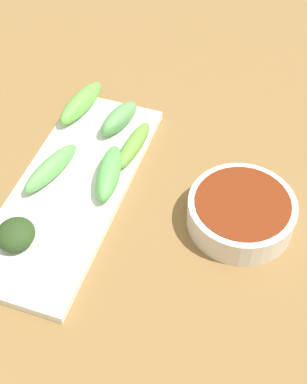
{
  "coord_description": "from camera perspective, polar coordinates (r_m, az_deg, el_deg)",
  "views": [
    {
      "loc": [
        -0.17,
        0.42,
        0.57
      ],
      "look_at": [
        -0.03,
        0.01,
        0.05
      ],
      "focal_mm": 51.15,
      "sensor_mm": 36.0,
      "label": 1
    }
  ],
  "objects": [
    {
      "name": "serving_plate",
      "position": [
        0.72,
        -8.59,
        0.25
      ],
      "size": [
        0.14,
        0.35,
        0.01
      ],
      "primitive_type": "cube",
      "color": "white",
      "rests_on": "tabletop"
    },
    {
      "name": "broccoli_stalk_3",
      "position": [
        0.78,
        -3.59,
        7.69
      ],
      "size": [
        0.05,
        0.08,
        0.03
      ],
      "primitive_type": "ellipsoid",
      "rotation": [
        0.0,
        0.0,
        -0.28
      ],
      "color": "#62A15A",
      "rests_on": "serving_plate"
    },
    {
      "name": "tabletop",
      "position": [
        0.72,
        -1.81,
        -1.18
      ],
      "size": [
        2.1,
        2.1,
        0.02
      ],
      "primitive_type": "cube",
      "color": "olive",
      "rests_on": "ground"
    },
    {
      "name": "broccoli_stalk_1",
      "position": [
        0.81,
        -7.56,
        9.2
      ],
      "size": [
        0.05,
        0.1,
        0.03
      ],
      "primitive_type": "ellipsoid",
      "rotation": [
        0.0,
        0.0,
        -0.18
      ],
      "color": "#6BB849",
      "rests_on": "serving_plate"
    },
    {
      "name": "broccoli_stalk_4",
      "position": [
        0.73,
        -10.63,
        2.48
      ],
      "size": [
        0.05,
        0.1,
        0.03
      ],
      "primitive_type": "ellipsoid",
      "rotation": [
        0.0,
        0.0,
        -0.27
      ],
      "color": "#66AC58",
      "rests_on": "serving_plate"
    },
    {
      "name": "broccoli_stalk_2",
      "position": [
        0.71,
        -4.64,
        2.01
      ],
      "size": [
        0.05,
        0.1,
        0.03
      ],
      "primitive_type": "ellipsoid",
      "rotation": [
        0.0,
        0.0,
        0.19
      ],
      "color": "#5FBB57",
      "rests_on": "serving_plate"
    },
    {
      "name": "sauce_bowl",
      "position": [
        0.68,
        9.14,
        -2.02
      ],
      "size": [
        0.13,
        0.13,
        0.04
      ],
      "color": "silver",
      "rests_on": "tabletop"
    },
    {
      "name": "broccoli_leafy_0",
      "position": [
        0.67,
        -14.19,
        -4.29
      ],
      "size": [
        0.05,
        0.05,
        0.03
      ],
      "primitive_type": "ellipsoid",
      "rotation": [
        0.0,
        0.0,
        -0.03
      ],
      "color": "#2A451C",
      "rests_on": "serving_plate"
    },
    {
      "name": "broccoli_stalk_5",
      "position": [
        0.75,
        -2.09,
        4.94
      ],
      "size": [
        0.03,
        0.1,
        0.02
      ],
      "primitive_type": "ellipsoid",
      "rotation": [
        0.0,
        0.0,
        -0.08
      ],
      "color": "#6EAA3E",
      "rests_on": "serving_plate"
    }
  ]
}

